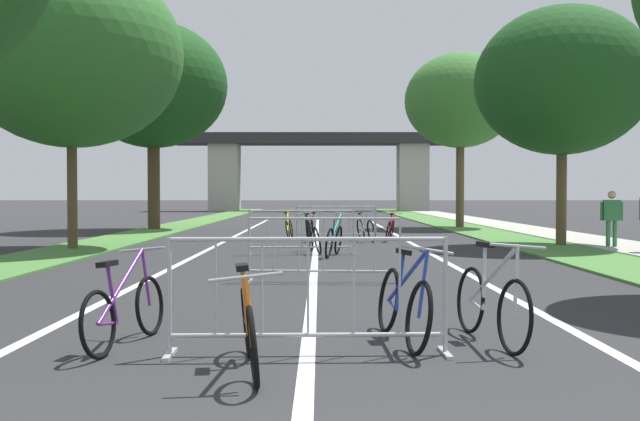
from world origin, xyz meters
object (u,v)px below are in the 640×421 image
at_px(crowd_barrier_second, 323,250).
at_px(bicycle_orange_10, 247,328).
at_px(bicycle_silver_4, 489,303).
at_px(bicycle_yellow_7, 288,228).
at_px(bicycle_white_8, 364,229).
at_px(tree_right_cypress_far, 561,81).
at_px(bicycle_teal_6, 333,240).
at_px(crowd_barrier_third, 300,232).
at_px(bicycle_blue_2, 402,304).
at_px(pedestrian_in_red_jacket, 610,214).
at_px(tree_left_maple_mid, 152,85).
at_px(tree_right_oak_near, 459,101).
at_px(bicycle_purple_3, 124,309).
at_px(bicycle_orange_0, 310,229).
at_px(crowd_barrier_fourth, 335,223).
at_px(tree_left_pine_near, 69,53).
at_px(bicycle_black_5, 311,237).
at_px(bicycle_green_9, 307,228).
at_px(crowd_barrier_nearest, 307,296).
at_px(bicycle_red_1, 389,229).

relative_size(crowd_barrier_second, bicycle_orange_10, 1.54).
xyz_separation_m(bicycle_silver_4, bicycle_yellow_7, (-2.60, 15.34, -0.03)).
xyz_separation_m(bicycle_white_8, bicycle_orange_10, (-1.94, -15.41, -0.02)).
distance_m(tree_right_cypress_far, bicycle_teal_6, 7.99).
bearing_deg(crowd_barrier_third, bicycle_blue_2, -82.89).
height_order(bicycle_silver_4, pedestrian_in_red_jacket, pedestrian_in_red_jacket).
distance_m(tree_left_maple_mid, tree_right_cypress_far, 15.72).
bearing_deg(tree_right_oak_near, crowd_barrier_third, -116.06).
distance_m(bicycle_purple_3, bicycle_silver_4, 3.47).
height_order(bicycle_purple_3, bicycle_orange_10, bicycle_purple_3).
bearing_deg(bicycle_orange_0, pedestrian_in_red_jacket, -24.45).
height_order(crowd_barrier_fourth, bicycle_teal_6, crowd_barrier_fourth).
height_order(tree_left_pine_near, tree_right_cypress_far, tree_left_pine_near).
relative_size(crowd_barrier_fourth, bicycle_purple_3, 1.53).
xyz_separation_m(crowd_barrier_fourth, bicycle_white_8, (0.87, -0.57, -0.15)).
bearing_deg(tree_left_pine_near, tree_right_oak_near, 43.36).
height_order(crowd_barrier_second, bicycle_black_5, crowd_barrier_second).
xyz_separation_m(bicycle_purple_3, bicycle_green_9, (1.45, 15.53, 0.00)).
bearing_deg(bicycle_silver_4, tree_left_pine_near, -64.26).
bearing_deg(tree_right_oak_near, crowd_barrier_second, -107.81).
bearing_deg(pedestrian_in_red_jacket, tree_right_cypress_far, 147.68).
relative_size(bicycle_orange_0, bicycle_silver_4, 0.97).
distance_m(crowd_barrier_nearest, pedestrian_in_red_jacket, 14.02).
distance_m(bicycle_green_9, pedestrian_in_red_jacket, 8.87).
height_order(bicycle_black_5, bicycle_green_9, bicycle_black_5).
height_order(bicycle_silver_4, bicycle_green_9, bicycle_silver_4).
relative_size(tree_right_cypress_far, bicycle_green_9, 3.90).
bearing_deg(pedestrian_in_red_jacket, bicycle_red_1, 162.56).
bearing_deg(crowd_barrier_third, bicycle_orange_10, -90.79).
bearing_deg(bicycle_blue_2, crowd_barrier_third, -91.56).
bearing_deg(bicycle_black_5, crowd_barrier_second, -98.10).
relative_size(tree_right_cypress_far, pedestrian_in_red_jacket, 4.29).
bearing_deg(crowd_barrier_third, bicycle_purple_3, -98.05).
bearing_deg(bicycle_silver_4, crowd_barrier_fourth, -95.32).
xyz_separation_m(crowd_barrier_nearest, pedestrian_in_red_jacket, (7.57, 11.80, 0.39)).
xyz_separation_m(bicycle_yellow_7, pedestrian_in_red_jacket, (8.44, -4.04, 0.55)).
relative_size(bicycle_red_1, pedestrian_in_red_jacket, 1.11).
bearing_deg(bicycle_red_1, bicycle_green_9, 173.01).
distance_m(tree_right_cypress_far, bicycle_white_8, 6.89).
relative_size(bicycle_yellow_7, bicycle_green_9, 1.00).
height_order(crowd_barrier_third, bicycle_white_8, crowd_barrier_third).
bearing_deg(bicycle_orange_10, tree_left_pine_near, -73.56).
distance_m(crowd_barrier_third, bicycle_purple_3, 10.01).
bearing_deg(tree_right_oak_near, crowd_barrier_fourth, -124.93).
height_order(crowd_barrier_fourth, bicycle_yellow_7, crowd_barrier_fourth).
bearing_deg(bicycle_white_8, tree_right_cypress_far, 144.67).
height_order(crowd_barrier_second, bicycle_blue_2, crowd_barrier_second).
bearing_deg(tree_left_pine_near, bicycle_green_9, 35.95).
distance_m(tree_right_cypress_far, bicycle_orange_10, 15.67).
bearing_deg(crowd_barrier_nearest, bicycle_orange_0, 90.60).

